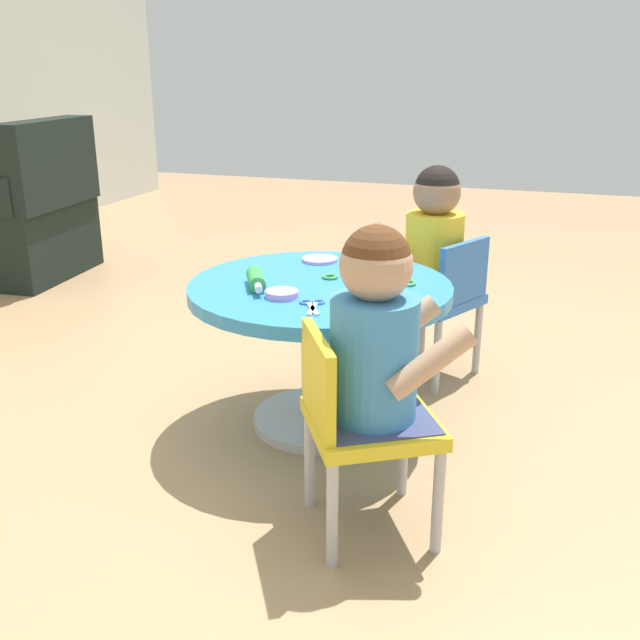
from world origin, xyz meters
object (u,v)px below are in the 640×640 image
at_px(seated_child_left, 376,333).
at_px(armchair_dark, 17,221).
at_px(child_chair_right, 439,299).
at_px(craft_scissors, 312,305).
at_px(seated_child_right, 433,237).
at_px(rolling_pin, 256,279).
at_px(child_chair_left, 358,421).
at_px(craft_table, 320,321).

xyz_separation_m(seated_child_left, armchair_dark, (1.67, 2.46, -0.22)).
relative_size(child_chair_right, craft_scissors, 3.76).
bearing_deg(armchair_dark, seated_child_left, -124.28).
relative_size(seated_child_left, seated_child_right, 1.00).
height_order(rolling_pin, craft_scissors, rolling_pin).
xyz_separation_m(child_chair_right, rolling_pin, (-0.61, 0.46, 0.20)).
bearing_deg(child_chair_left, craft_table, 27.66).
distance_m(child_chair_left, child_chair_right, 1.04).
xyz_separation_m(craft_table, child_chair_right, (0.52, -0.29, -0.05)).
bearing_deg(armchair_dark, craft_scissors, -122.32).
xyz_separation_m(child_chair_left, child_chair_right, (1.04, -0.02, 0.00)).
height_order(craft_table, child_chair_right, child_chair_right).
xyz_separation_m(craft_table, child_chair_left, (-0.52, -0.27, -0.05)).
bearing_deg(child_chair_right, craft_table, 150.56).
bearing_deg(seated_child_right, child_chair_left, -178.93).
bearing_deg(craft_table, child_chair_right, -29.44).
xyz_separation_m(seated_child_left, rolling_pin, (0.40, 0.48, -0.02)).
height_order(craft_table, rolling_pin, rolling_pin).
distance_m(armchair_dark, craft_scissors, 2.61).
height_order(seated_child_left, seated_child_right, same).
xyz_separation_m(child_chair_right, armchair_dark, (0.66, 2.44, 0.00)).
relative_size(child_chair_left, rolling_pin, 2.51).
relative_size(armchair_dark, craft_scissors, 5.97).
bearing_deg(seated_child_right, child_chair_right, -116.07).
distance_m(craft_table, child_chair_right, 0.59).
bearing_deg(armchair_dark, rolling_pin, -122.74).
relative_size(craft_table, craft_scissors, 5.77).
distance_m(craft_table, armchair_dark, 2.45).
distance_m(seated_child_right, rolling_pin, 0.76).
relative_size(seated_child_left, craft_scissors, 3.58).
height_order(child_chair_right, craft_scissors, child_chair_right).
relative_size(craft_table, seated_child_right, 1.61).
distance_m(seated_child_left, armchair_dark, 2.98).
relative_size(child_chair_left, seated_child_left, 1.05).
height_order(seated_child_left, armchair_dark, armchair_dark).
distance_m(child_chair_right, armchair_dark, 2.52).
height_order(child_chair_left, rolling_pin, child_chair_left).
height_order(seated_child_left, rolling_pin, seated_child_left).
bearing_deg(seated_child_left, rolling_pin, 49.96).
height_order(seated_child_left, child_chair_right, seated_child_left).
xyz_separation_m(seated_child_left, craft_scissors, (0.28, 0.26, -0.05)).
height_order(craft_table, child_chair_left, child_chair_left).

